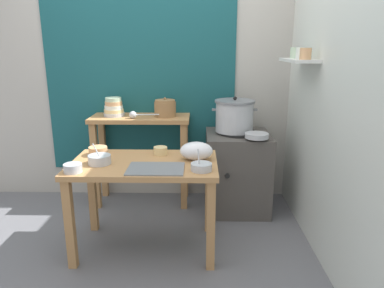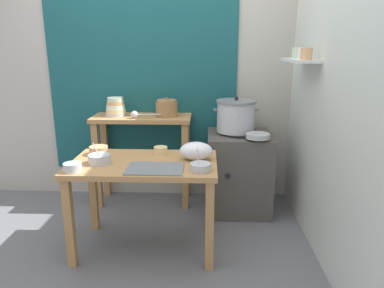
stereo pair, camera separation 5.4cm
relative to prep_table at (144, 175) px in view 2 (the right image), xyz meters
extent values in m
plane|color=slate|center=(-0.03, 0.04, -0.61)|extent=(9.00, 9.00, 0.00)
cube|color=#B2ADA3|center=(0.07, 1.14, 0.69)|extent=(4.40, 0.10, 2.60)
cube|color=#195156|center=(-0.18, 1.08, 0.74)|extent=(1.90, 0.02, 2.10)
cube|color=silver|center=(1.37, 0.24, 0.69)|extent=(0.10, 3.20, 2.60)
cube|color=silver|center=(1.22, 0.44, 0.84)|extent=(0.20, 0.56, 0.02)
cylinder|color=tan|center=(1.22, 0.27, 0.90)|extent=(0.09, 0.09, 0.09)
cylinder|color=silver|center=(1.22, 0.41, 0.90)|extent=(0.07, 0.07, 0.09)
cylinder|color=#B7D1AD|center=(1.22, 0.56, 0.90)|extent=(0.09, 0.09, 0.09)
cube|color=#B27F4C|center=(0.00, 0.00, 0.09)|extent=(1.10, 0.66, 0.04)
cube|color=#B27F4C|center=(-0.50, -0.28, -0.27)|extent=(0.06, 0.06, 0.68)
cube|color=#B27F4C|center=(0.50, -0.28, -0.27)|extent=(0.06, 0.06, 0.68)
cube|color=#B27F4C|center=(-0.50, 0.28, -0.27)|extent=(0.06, 0.06, 0.68)
cube|color=#B27F4C|center=(0.50, 0.28, -0.27)|extent=(0.06, 0.06, 0.68)
cube|color=#B27F4C|center=(-0.16, 0.87, 0.27)|extent=(0.96, 0.40, 0.04)
cube|color=#B27F4C|center=(-0.59, 0.72, -0.18)|extent=(0.06, 0.06, 0.86)
cube|color=#B27F4C|center=(0.27, 0.72, -0.18)|extent=(0.06, 0.06, 0.86)
cube|color=#B27F4C|center=(-0.59, 1.02, -0.18)|extent=(0.06, 0.06, 0.86)
cube|color=#B27F4C|center=(0.27, 1.02, -0.18)|extent=(0.06, 0.06, 0.86)
cube|color=#4C4742|center=(0.79, 0.74, -0.23)|extent=(0.60, 0.60, 0.76)
cylinder|color=black|center=(0.79, 0.74, 0.16)|extent=(0.36, 0.36, 0.02)
cylinder|color=black|center=(0.67, 0.44, -0.16)|extent=(0.04, 0.02, 0.04)
cylinder|color=#B7BABF|center=(0.75, 0.76, 0.31)|extent=(0.35, 0.35, 0.28)
cylinder|color=slate|center=(0.75, 0.76, 0.46)|extent=(0.38, 0.38, 0.02)
sphere|color=black|center=(0.75, 0.76, 0.49)|extent=(0.04, 0.04, 0.04)
cube|color=slate|center=(0.55, 0.76, 0.38)|extent=(0.04, 0.02, 0.02)
cube|color=slate|center=(0.94, 0.76, 0.38)|extent=(0.04, 0.02, 0.02)
cylinder|color=olive|center=(0.09, 0.87, 0.36)|extent=(0.21, 0.21, 0.14)
cylinder|color=olive|center=(0.09, 0.87, 0.44)|extent=(0.19, 0.19, 0.02)
sphere|color=olive|center=(0.09, 0.87, 0.47)|extent=(0.02, 0.02, 0.02)
cylinder|color=#B7BABF|center=(-0.42, 0.88, 0.31)|extent=(0.20, 0.20, 0.03)
cylinder|color=#E5C684|center=(-0.42, 0.88, 0.34)|extent=(0.19, 0.19, 0.03)
cylinder|color=silver|center=(-0.42, 0.88, 0.38)|extent=(0.18, 0.18, 0.04)
cylinder|color=tan|center=(-0.42, 0.88, 0.42)|extent=(0.17, 0.17, 0.04)
cylinder|color=#B7D1AD|center=(-0.42, 0.88, 0.45)|extent=(0.15, 0.15, 0.04)
sphere|color=#B7BABF|center=(-0.21, 0.76, 0.33)|extent=(0.07, 0.07, 0.07)
cylinder|color=#B7BABF|center=(-0.06, 0.78, 0.33)|extent=(0.23, 0.03, 0.01)
cube|color=slate|center=(0.11, -0.17, 0.12)|extent=(0.40, 0.28, 0.01)
ellipsoid|color=white|center=(0.39, 0.06, 0.18)|extent=(0.25, 0.17, 0.14)
cylinder|color=#B7BABF|center=(0.92, 0.51, 0.19)|extent=(0.21, 0.21, 0.04)
cylinder|color=tan|center=(-0.39, 0.17, 0.14)|extent=(0.15, 0.15, 0.07)
cylinder|color=beige|center=(-0.39, 0.17, 0.17)|extent=(0.12, 0.12, 0.01)
cylinder|color=#B7BABF|center=(-0.32, -0.05, 0.14)|extent=(0.17, 0.17, 0.07)
cylinder|color=beige|center=(-0.32, -0.05, 0.17)|extent=(0.14, 0.14, 0.01)
cylinder|color=#B7BABF|center=(-0.32, -0.07, 0.19)|extent=(0.08, 0.01, 0.16)
cylinder|color=#E5C684|center=(0.11, 0.19, 0.14)|extent=(0.11, 0.11, 0.06)
cylinder|color=#BFB28C|center=(0.11, 0.19, 0.17)|extent=(0.09, 0.09, 0.01)
cylinder|color=#B7BABF|center=(-0.46, -0.24, 0.14)|extent=(0.13, 0.13, 0.06)
cylinder|color=brown|center=(-0.46, -0.24, 0.17)|extent=(0.11, 0.11, 0.01)
cylinder|color=#B7BABF|center=(0.43, -0.19, 0.14)|extent=(0.15, 0.15, 0.05)
cylinder|color=maroon|center=(0.43, -0.19, 0.16)|extent=(0.13, 0.13, 0.01)
cylinder|color=#B7BABF|center=(0.41, -0.19, 0.19)|extent=(0.02, 0.06, 0.15)
camera|label=1|loc=(0.41, -2.56, 0.96)|focal=33.59mm
camera|label=2|loc=(0.46, -2.56, 0.96)|focal=33.59mm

